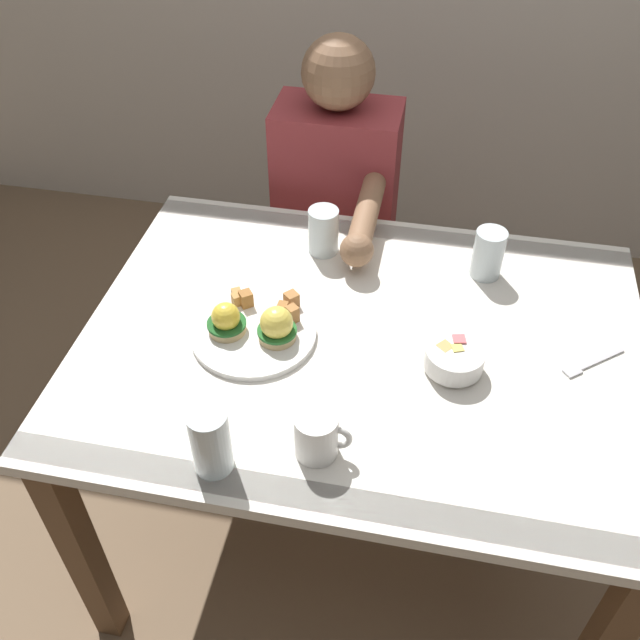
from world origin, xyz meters
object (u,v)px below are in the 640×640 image
Objects in this scene: water_glass_near at (211,443)px; water_glass_extra at (488,256)px; coffee_mug at (317,434)px; diner_person at (335,210)px; eggs_benedict_plate at (255,327)px; fruit_bowl at (454,359)px; fork at (591,363)px; water_glass_far at (323,233)px; dining_table at (360,373)px.

water_glass_extra is at bearing 54.51° from water_glass_near.
coffee_mug is 0.93m from diner_person.
water_glass_extra reaches higher than eggs_benedict_plate.
eggs_benedict_plate is 0.33m from coffee_mug.
eggs_benedict_plate is 0.57m from water_glass_extra.
fruit_bowl is 1.00× the size of water_glass_extra.
coffee_mug is at bearing -54.85° from eggs_benedict_plate.
coffee_mug is 0.84× the size of fork.
water_glass_near is at bearing -150.28° from fork.
coffee_mug reaches higher than fork.
water_glass_near is (0.01, -0.34, 0.04)m from eggs_benedict_plate.
water_glass_near reaches higher than fork.
water_glass_far is at bearing 134.56° from fruit_bowl.
water_glass_far reaches higher than eggs_benedict_plate.
water_glass_near reaches higher than coffee_mug.
coffee_mug is at bearing -147.43° from fork.
water_glass_near is 0.12× the size of diner_person.
fork is at bearing -42.20° from diner_person.
eggs_benedict_plate is 2.43× the size of coffee_mug.
dining_table is at bearing 8.54° from eggs_benedict_plate.
water_glass_near is (-0.18, -0.07, 0.01)m from coffee_mug.
water_glass_far is at bearing 83.98° from water_glass_near.
water_glass_far is at bearing 156.22° from fork.
diner_person reaches higher than fruit_bowl.
water_glass_extra is 0.11× the size of diner_person.
diner_person is (0.04, 0.97, -0.15)m from water_glass_near.
water_glass_far is at bearing 177.84° from water_glass_extra.
water_glass_extra is (0.46, 0.65, -0.01)m from water_glass_near.
diner_person reaches higher than fork.
fruit_bowl is at bearing -165.96° from fork.
eggs_benedict_plate is at bearing -175.58° from fork.
fruit_bowl is 0.29m from fork.
water_glass_near is 0.79m from water_glass_extra.
diner_person reaches higher than coffee_mug.
water_glass_far is at bearing 100.12° from coffee_mug.
eggs_benedict_plate is at bearing 177.85° from fruit_bowl.
water_glass_far is 0.34m from diner_person.
eggs_benedict_plate is 0.42m from fruit_bowl.
fruit_bowl is at bearing 48.04° from coffee_mug.
fork is 1.10× the size of water_glass_extra.
coffee_mug is 0.10× the size of diner_person.
eggs_benedict_plate reaches higher than dining_table.
eggs_benedict_plate reaches higher than fork.
fork is at bearing 32.57° from coffee_mug.
fruit_bowl is 0.86× the size of water_glass_near.
water_glass_far is 0.10× the size of diner_person.
eggs_benedict_plate reaches higher than fruit_bowl.
water_glass_far is (-0.34, 0.34, 0.02)m from fruit_bowl.
fork reaches higher than dining_table.
water_glass_near reaches higher than eggs_benedict_plate.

